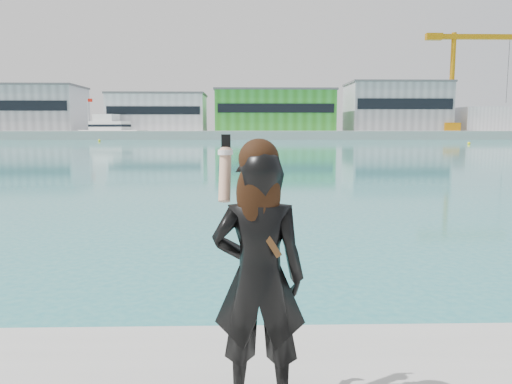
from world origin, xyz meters
TOP-DOWN VIEW (x-y plane):
  - far_quay at (0.00, 130.00)m, footprint 320.00×40.00m
  - warehouse_grey_left at (-55.00, 127.98)m, footprint 26.52×16.36m
  - warehouse_white at (-22.00, 127.98)m, footprint 24.48×15.35m
  - warehouse_green at (8.00, 127.98)m, footprint 30.60×16.36m
  - warehouse_grey_right at (40.00, 127.98)m, footprint 25.50×15.35m
  - ancillary_shed at (62.00, 126.00)m, footprint 12.00×10.00m
  - dock_crane at (53.20, 122.00)m, footprint 23.00×4.00m
  - flagpole_left at (-37.91, 121.00)m, footprint 1.28×0.16m
  - flagpole_right at (22.09, 121.00)m, footprint 1.28×0.16m
  - motor_yacht at (-31.57, 117.49)m, footprint 17.17×10.68m
  - buoy_near at (36.60, 76.98)m, footprint 0.50×0.50m
  - buoy_far at (-28.98, 98.08)m, footprint 0.50×0.50m
  - woman at (0.05, -0.24)m, footprint 0.62×0.43m

SIDE VIEW (x-z plane):
  - buoy_near at x=36.60m, z-range -0.25..0.25m
  - buoy_far at x=-28.98m, z-range -0.25..0.25m
  - far_quay at x=0.00m, z-range 0.00..2.00m
  - woman at x=0.05m, z-range 0.81..2.53m
  - motor_yacht at x=-31.57m, z-range -1.70..6.08m
  - ancillary_shed at x=62.00m, z-range 2.00..8.00m
  - flagpole_left at x=-37.91m, z-range 2.54..10.54m
  - flagpole_right at x=22.09m, z-range 2.54..10.54m
  - warehouse_white at x=-22.00m, z-range 2.01..11.51m
  - warehouse_green at x=8.00m, z-range 2.01..12.51m
  - warehouse_grey_left at x=-55.00m, z-range 2.01..13.51m
  - warehouse_grey_right at x=40.00m, z-range 2.01..14.51m
  - dock_crane at x=53.20m, z-range 3.07..27.07m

